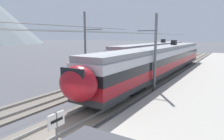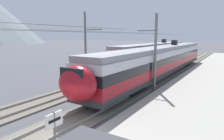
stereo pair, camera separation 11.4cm
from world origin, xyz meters
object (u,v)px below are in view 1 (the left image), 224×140
at_px(train_near_platform, 162,59).
at_px(platform_sign, 57,131).
at_px(catenary_mast_far_side, 86,45).
at_px(train_far_track, 154,52).
at_px(catenary_mast_mid, 154,51).

relative_size(train_near_platform, platform_sign, 14.42).
height_order(catenary_mast_far_side, platform_sign, catenary_mast_far_side).
bearing_deg(train_far_track, platform_sign, -165.92).
relative_size(train_near_platform, train_far_track, 1.10).
bearing_deg(platform_sign, catenary_mast_far_side, 35.07).
bearing_deg(catenary_mast_mid, catenary_mast_far_side, 88.32).
xyz_separation_m(train_near_platform, train_far_track, (9.96, 4.60, -0.00)).
bearing_deg(train_far_track, catenary_mast_mid, -160.33).
distance_m(train_far_track, catenary_mast_far_side, 17.11).
xyz_separation_m(train_near_platform, platform_sign, (-20.72, -3.10, -0.24)).
bearing_deg(train_near_platform, catenary_mast_far_side, 136.49).
distance_m(catenary_mast_mid, catenary_mast_far_side, 8.12).
bearing_deg(train_far_track, train_near_platform, -155.23).
distance_m(train_near_platform, train_far_track, 10.97).
bearing_deg(catenary_mast_mid, train_near_platform, 12.02).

